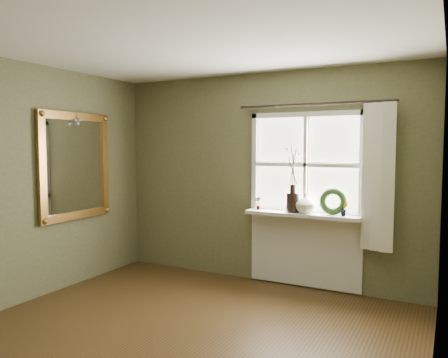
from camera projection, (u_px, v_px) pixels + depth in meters
floor at (156, 355)px, 3.55m from camera, size 4.50×4.50×0.00m
ceiling at (152, 29)px, 3.36m from camera, size 4.50×4.50×0.00m
wall_back at (265, 178)px, 5.48m from camera, size 4.00×0.10×2.60m
wall_right at (443, 215)px, 2.50m from camera, size 0.10×4.50×2.60m
window_frame at (306, 165)px, 5.15m from camera, size 1.36×0.06×1.24m
window_sill at (302, 215)px, 5.10m from camera, size 1.36×0.26×0.04m
window_apron at (304, 250)px, 5.23m from camera, size 1.36×0.04×0.88m
dark_jug at (293, 202)px, 5.15m from camera, size 0.18×0.18×0.23m
cream_vase at (305, 203)px, 5.08m from camera, size 0.25×0.25×0.23m
wreath at (333, 204)px, 4.97m from camera, size 0.32×0.17×0.32m
potted_plant_left at (258, 203)px, 5.35m from camera, size 0.09×0.07×0.16m
potted_plant_right at (344, 209)px, 4.87m from camera, size 0.11×0.10×0.16m
curtain at (379, 177)px, 4.69m from camera, size 0.36×0.12×1.59m
curtain_rod at (313, 104)px, 5.00m from camera, size 1.84×0.03×0.03m
gilt_mirror at (75, 166)px, 5.29m from camera, size 0.10×1.08×1.29m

